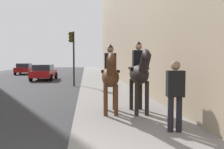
{
  "coord_description": "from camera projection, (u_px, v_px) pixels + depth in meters",
  "views": [
    {
      "loc": [
        -3.04,
        -0.37,
        1.83
      ],
      "look_at": [
        4.0,
        -1.16,
        1.4
      ],
      "focal_mm": 37.4,
      "sensor_mm": 36.0,
      "label": 1
    }
  ],
  "objects": [
    {
      "name": "pedestrian_greeting",
      "position": [
        175.0,
        91.0,
        5.53
      ],
      "size": [
        0.31,
        0.43,
        1.7
      ],
      "rotation": [
        0.0,
        0.0,
        -0.12
      ],
      "color": "black",
      "rests_on": "sidewalk_slab"
    },
    {
      "name": "mounted_horse_far",
      "position": [
        139.0,
        73.0,
        7.52
      ],
      "size": [
        2.15,
        0.6,
        2.33
      ],
      "rotation": [
        0.0,
        0.0,
        3.13
      ],
      "color": "black",
      "rests_on": "sidewalk_slab"
    },
    {
      "name": "mounted_horse_near",
      "position": [
        110.0,
        76.0,
        7.5
      ],
      "size": [
        2.15,
        0.66,
        2.23
      ],
      "rotation": [
        0.0,
        0.0,
        3.07
      ],
      "color": "#4C2B16",
      "rests_on": "sidewalk_slab"
    },
    {
      "name": "traffic_light_near_curb",
      "position": [
        72.0,
        50.0,
        16.39
      ],
      "size": [
        0.2,
        0.44,
        3.86
      ],
      "color": "black",
      "rests_on": "ground"
    },
    {
      "name": "car_far_lane",
      "position": [
        25.0,
        69.0,
        30.93
      ],
      "size": [
        4.55,
        2.16,
        1.44
      ],
      "rotation": [
        0.0,
        0.0,
        0.04
      ],
      "color": "maroon",
      "rests_on": "ground"
    },
    {
      "name": "car_mid_lane",
      "position": [
        44.0,
        72.0,
        21.79
      ],
      "size": [
        4.47,
        2.08,
        1.44
      ],
      "rotation": [
        0.0,
        0.0,
        -0.03
      ],
      "color": "maroon",
      "rests_on": "ground"
    }
  ]
}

